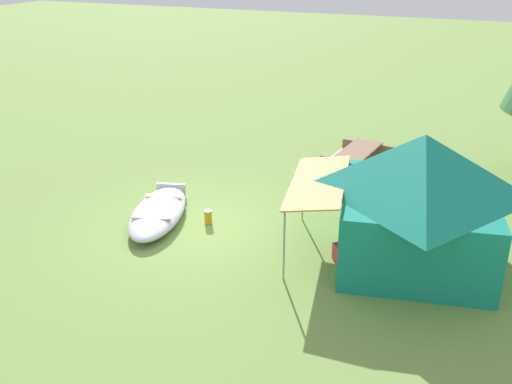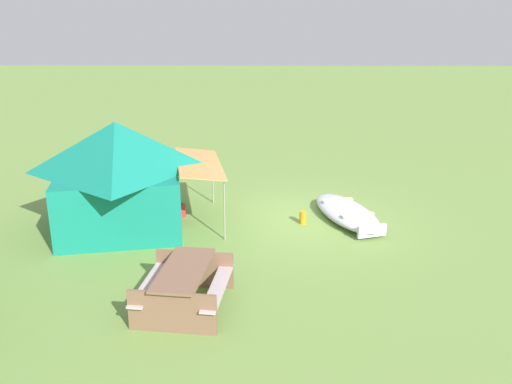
{
  "view_description": "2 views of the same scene",
  "coord_description": "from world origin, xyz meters",
  "px_view_note": "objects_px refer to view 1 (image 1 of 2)",
  "views": [
    {
      "loc": [
        9.75,
        5.25,
        5.63
      ],
      "look_at": [
        0.07,
        1.19,
        1.08
      ],
      "focal_mm": 40.61,
      "sensor_mm": 36.0,
      "label": 1
    },
    {
      "loc": [
        -12.48,
        0.93,
        4.87
      ],
      "look_at": [
        -0.6,
        1.07,
        0.92
      ],
      "focal_mm": 38.27,
      "sensor_mm": 36.0,
      "label": 2
    }
  ],
  "objects_px": {
    "canvas_cabin_tent": "(418,197)",
    "picnic_table": "(357,160)",
    "beached_rowboat": "(158,212)",
    "fuel_can": "(208,217)",
    "cooler_box": "(347,253)"
  },
  "relations": [
    {
      "from": "beached_rowboat",
      "to": "fuel_can",
      "type": "bearing_deg",
      "value": 102.64
    },
    {
      "from": "beached_rowboat",
      "to": "cooler_box",
      "type": "xyz_separation_m",
      "value": [
        0.13,
        4.26,
        -0.03
      ]
    },
    {
      "from": "canvas_cabin_tent",
      "to": "picnic_table",
      "type": "distance_m",
      "value": 4.34
    },
    {
      "from": "beached_rowboat",
      "to": "cooler_box",
      "type": "distance_m",
      "value": 4.26
    },
    {
      "from": "beached_rowboat",
      "to": "picnic_table",
      "type": "bearing_deg",
      "value": 140.9
    },
    {
      "from": "canvas_cabin_tent",
      "to": "picnic_table",
      "type": "relative_size",
      "value": 2.28
    },
    {
      "from": "cooler_box",
      "to": "picnic_table",
      "type": "bearing_deg",
      "value": -168.8
    },
    {
      "from": "picnic_table",
      "to": "cooler_box",
      "type": "relative_size",
      "value": 4.07
    },
    {
      "from": "canvas_cabin_tent",
      "to": "picnic_table",
      "type": "bearing_deg",
      "value": -152.18
    },
    {
      "from": "fuel_can",
      "to": "canvas_cabin_tent",
      "type": "bearing_deg",
      "value": 92.35
    },
    {
      "from": "beached_rowboat",
      "to": "canvas_cabin_tent",
      "type": "relative_size",
      "value": 0.68
    },
    {
      "from": "canvas_cabin_tent",
      "to": "cooler_box",
      "type": "relative_size",
      "value": 9.26
    },
    {
      "from": "canvas_cabin_tent",
      "to": "picnic_table",
      "type": "xyz_separation_m",
      "value": [
        -3.77,
        -1.99,
        -0.84
      ]
    },
    {
      "from": "canvas_cabin_tent",
      "to": "fuel_can",
      "type": "xyz_separation_m",
      "value": [
        0.18,
        -4.3,
        -1.14
      ]
    },
    {
      "from": "picnic_table",
      "to": "canvas_cabin_tent",
      "type": "bearing_deg",
      "value": 27.82
    }
  ]
}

